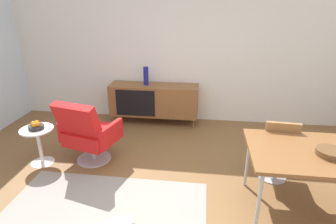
% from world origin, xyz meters
% --- Properties ---
extents(ground_plane, '(8.32, 8.32, 0.00)m').
position_xyz_m(ground_plane, '(0.00, 0.00, 0.00)').
color(ground_plane, brown).
extents(wall_back, '(6.80, 0.12, 2.80)m').
position_xyz_m(wall_back, '(0.00, 2.60, 1.40)').
color(wall_back, white).
rests_on(wall_back, ground_plane).
extents(sideboard, '(1.60, 0.45, 0.72)m').
position_xyz_m(sideboard, '(-0.51, 2.30, 0.44)').
color(sideboard, brown).
rests_on(sideboard, ground_plane).
extents(vase_cobalt, '(0.09, 0.09, 0.33)m').
position_xyz_m(vase_cobalt, '(-0.64, 2.30, 0.88)').
color(vase_cobalt, navy).
rests_on(vase_cobalt, sideboard).
extents(dining_table, '(1.60, 0.90, 0.74)m').
position_xyz_m(dining_table, '(1.66, 0.14, 0.70)').
color(dining_table, brown).
rests_on(dining_table, ground_plane).
extents(wooden_bowl_on_table, '(0.26, 0.26, 0.06)m').
position_xyz_m(wooden_bowl_on_table, '(1.62, 0.07, 0.77)').
color(wooden_bowl_on_table, brown).
rests_on(wooden_bowl_on_table, dining_table).
extents(dining_chair_back_left, '(0.43, 0.45, 0.86)m').
position_xyz_m(dining_chair_back_left, '(1.31, 0.69, 0.47)').
color(dining_chair_back_left, '#9E7042').
rests_on(dining_chair_back_left, ground_plane).
extents(lounge_chair_red, '(0.82, 0.78, 0.95)m').
position_xyz_m(lounge_chair_red, '(-1.15, 0.80, 0.47)').
color(lounge_chair_red, red).
rests_on(lounge_chair_red, ground_plane).
extents(side_table_round, '(0.44, 0.44, 0.52)m').
position_xyz_m(side_table_round, '(-1.83, 0.70, 0.32)').
color(side_table_round, white).
rests_on(side_table_round, ground_plane).
extents(fruit_bowl, '(0.20, 0.20, 0.11)m').
position_xyz_m(fruit_bowl, '(-1.83, 0.70, 0.56)').
color(fruit_bowl, '#262628').
rests_on(fruit_bowl, side_table_round).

